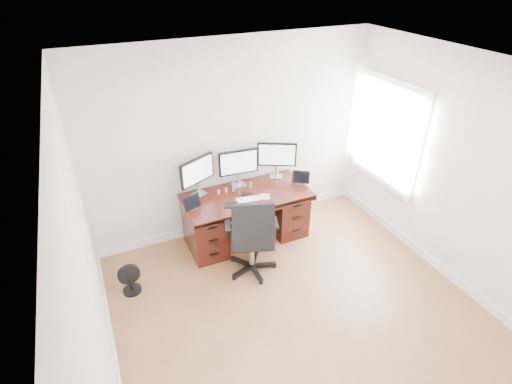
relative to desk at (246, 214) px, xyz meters
name	(u,v)px	position (x,y,z in m)	size (l,w,h in m)	color
ground	(313,332)	(0.00, -1.83, -0.40)	(4.50, 4.50, 0.00)	#905D37
back_wall	(233,140)	(0.00, 0.42, 0.95)	(4.00, 0.10, 2.70)	white
right_wall	(472,181)	(2.00, -1.72, 0.95)	(0.10, 4.50, 2.70)	white
desk	(246,214)	(0.00, 0.00, 0.00)	(1.70, 0.80, 0.75)	#3C130C
office_chair	(252,249)	(-0.21, -0.68, -0.03)	(0.76, 0.76, 1.13)	black
floor_fan	(130,279)	(-1.68, -0.39, -0.22)	(0.26, 0.22, 0.38)	black
monitor_left	(197,172)	(-0.58, 0.24, 0.68)	(0.51, 0.27, 0.53)	silver
monitor_center	(239,164)	(0.00, 0.24, 0.68)	(0.55, 0.16, 0.53)	silver
monitor_right	(277,156)	(0.58, 0.24, 0.68)	(0.50, 0.28, 0.53)	silver
tablet_left	(192,203)	(-0.76, -0.08, 0.43)	(0.25, 0.14, 0.19)	silver
tablet_right	(301,178)	(0.80, -0.08, 0.43)	(0.24, 0.19, 0.19)	silver
keyboard	(248,199)	(-0.04, -0.17, 0.36)	(0.29, 0.13, 0.01)	white
trackpad	(264,197)	(0.18, -0.19, 0.35)	(0.14, 0.14, 0.01)	silver
drawing_tablet	(234,205)	(-0.26, -0.21, 0.35)	(0.23, 0.15, 0.01)	black
phone	(247,195)	(-0.01, -0.06, 0.35)	(0.14, 0.07, 0.01)	black
figurine_pink	(219,192)	(-0.34, 0.12, 0.39)	(0.03, 0.03, 0.08)	pink
figurine_orange	(226,190)	(-0.23, 0.12, 0.39)	(0.03, 0.03, 0.08)	#FF8440
figurine_blue	(233,188)	(-0.14, 0.12, 0.39)	(0.03, 0.03, 0.08)	#60A5E5
figurine_purple	(250,184)	(0.12, 0.12, 0.39)	(0.03, 0.03, 0.08)	#B360DB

